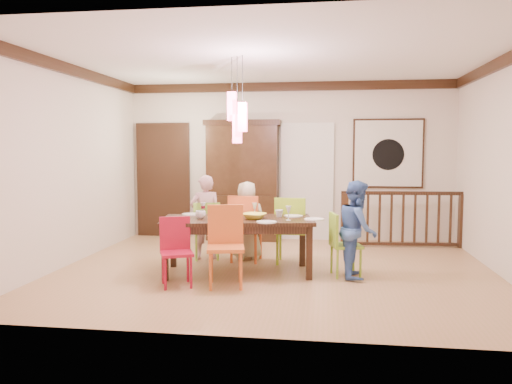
# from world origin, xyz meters

# --- Properties ---
(floor) EXTENTS (6.00, 6.00, 0.00)m
(floor) POSITION_xyz_m (0.00, 0.00, 0.00)
(floor) COLOR #AB8452
(floor) RESTS_ON ground
(ceiling) EXTENTS (6.00, 6.00, 0.00)m
(ceiling) POSITION_xyz_m (0.00, 0.00, 2.90)
(ceiling) COLOR white
(ceiling) RESTS_ON wall_back
(wall_back) EXTENTS (6.00, 0.00, 6.00)m
(wall_back) POSITION_xyz_m (0.00, 2.50, 1.45)
(wall_back) COLOR beige
(wall_back) RESTS_ON floor
(wall_left) EXTENTS (0.00, 5.00, 5.00)m
(wall_left) POSITION_xyz_m (-3.00, 0.00, 1.45)
(wall_left) COLOR beige
(wall_left) RESTS_ON floor
(wall_right) EXTENTS (0.00, 5.00, 5.00)m
(wall_right) POSITION_xyz_m (3.00, 0.00, 1.45)
(wall_right) COLOR beige
(wall_right) RESTS_ON floor
(crown_molding) EXTENTS (6.00, 5.00, 0.16)m
(crown_molding) POSITION_xyz_m (0.00, 0.00, 2.82)
(crown_molding) COLOR black
(crown_molding) RESTS_ON wall_back
(panel_door) EXTENTS (1.04, 0.07, 2.24)m
(panel_door) POSITION_xyz_m (-2.40, 2.45, 1.05)
(panel_door) COLOR black
(panel_door) RESTS_ON wall_back
(white_doorway) EXTENTS (0.97, 0.05, 2.22)m
(white_doorway) POSITION_xyz_m (0.35, 2.46, 1.05)
(white_doorway) COLOR silver
(white_doorway) RESTS_ON wall_back
(painting) EXTENTS (1.25, 0.06, 1.25)m
(painting) POSITION_xyz_m (1.80, 2.46, 1.60)
(painting) COLOR black
(painting) RESTS_ON wall_back
(pendant_cluster) EXTENTS (0.27, 0.21, 1.14)m
(pendant_cluster) POSITION_xyz_m (-0.48, -0.21, 2.11)
(pendant_cluster) COLOR #FE4C73
(pendant_cluster) RESTS_ON ceiling
(dining_table) EXTENTS (2.13, 1.23, 0.75)m
(dining_table) POSITION_xyz_m (-0.48, -0.21, 0.66)
(dining_table) COLOR black
(dining_table) RESTS_ON floor
(chair_far_left) EXTENTS (0.49, 0.49, 0.88)m
(chair_far_left) POSITION_xyz_m (-1.11, 0.59, 0.51)
(chair_far_left) COLOR #90CE3E
(chair_far_left) RESTS_ON floor
(chair_far_mid) EXTENTS (0.48, 0.48, 1.00)m
(chair_far_mid) POSITION_xyz_m (-0.48, 0.52, 0.57)
(chair_far_mid) COLOR #D05523
(chair_far_mid) RESTS_ON floor
(chair_far_right) EXTENTS (0.46, 0.46, 0.99)m
(chair_far_right) POSITION_xyz_m (0.20, 0.48, 0.56)
(chair_far_right) COLOR #8BB921
(chair_far_right) RESTS_ON floor
(chair_near_left) EXTENTS (0.50, 0.50, 0.84)m
(chair_near_left) POSITION_xyz_m (-1.11, -0.96, 0.48)
(chair_near_left) COLOR maroon
(chair_near_left) RESTS_ON floor
(chair_near_mid) EXTENTS (0.53, 0.53, 0.99)m
(chair_near_mid) POSITION_xyz_m (-0.51, -0.90, 0.57)
(chair_near_mid) COLOR #C45923
(chair_near_mid) RESTS_ON floor
(chair_end_right) EXTENTS (0.46, 0.46, 0.84)m
(chair_end_right) POSITION_xyz_m (0.97, -0.17, 0.48)
(chair_end_right) COLOR #82B62B
(chair_end_right) RESTS_ON floor
(china_hutch) EXTENTS (1.40, 0.46, 2.21)m
(china_hutch) POSITION_xyz_m (-0.83, 2.30, 1.11)
(china_hutch) COLOR black
(china_hutch) RESTS_ON floor
(balustrade) EXTENTS (2.12, 0.24, 0.96)m
(balustrade) POSITION_xyz_m (2.01, 1.95, 0.50)
(balustrade) COLOR black
(balustrade) RESTS_ON floor
(person_far_left) EXTENTS (0.54, 0.44, 1.29)m
(person_far_left) POSITION_xyz_m (-1.12, 0.59, 0.64)
(person_far_left) COLOR #D6A2AE
(person_far_left) RESTS_ON floor
(person_far_mid) EXTENTS (0.66, 0.52, 1.19)m
(person_far_mid) POSITION_xyz_m (-0.49, 0.66, 0.60)
(person_far_mid) COLOR #BAB38D
(person_far_mid) RESTS_ON floor
(person_end_right) EXTENTS (0.49, 0.62, 1.28)m
(person_end_right) POSITION_xyz_m (1.11, -0.21, 0.64)
(person_end_right) COLOR #4066B3
(person_end_right) RESTS_ON floor
(serving_bowl) EXTENTS (0.37, 0.37, 0.08)m
(serving_bowl) POSITION_xyz_m (-0.25, -0.25, 0.79)
(serving_bowl) COLOR yellow
(serving_bowl) RESTS_ON dining_table
(small_bowl) EXTENTS (0.21, 0.21, 0.06)m
(small_bowl) POSITION_xyz_m (-0.71, -0.13, 0.78)
(small_bowl) COLOR white
(small_bowl) RESTS_ON dining_table
(cup_left) EXTENTS (0.16, 0.16, 0.11)m
(cup_left) POSITION_xyz_m (-0.97, -0.32, 0.80)
(cup_left) COLOR silver
(cup_left) RESTS_ON dining_table
(cup_right) EXTENTS (0.11, 0.11, 0.10)m
(cup_right) POSITION_xyz_m (0.06, -0.02, 0.80)
(cup_right) COLOR silver
(cup_right) RESTS_ON dining_table
(plate_far_left) EXTENTS (0.26, 0.26, 0.01)m
(plate_far_left) POSITION_xyz_m (-1.20, 0.05, 0.76)
(plate_far_left) COLOR white
(plate_far_left) RESTS_ON dining_table
(plate_far_mid) EXTENTS (0.26, 0.26, 0.01)m
(plate_far_mid) POSITION_xyz_m (-0.51, 0.14, 0.76)
(plate_far_mid) COLOR white
(plate_far_mid) RESTS_ON dining_table
(plate_far_right) EXTENTS (0.26, 0.26, 0.01)m
(plate_far_right) POSITION_xyz_m (0.26, 0.07, 0.76)
(plate_far_right) COLOR white
(plate_far_right) RESTS_ON dining_table
(plate_near_left) EXTENTS (0.26, 0.26, 0.01)m
(plate_near_left) POSITION_xyz_m (-1.23, -0.57, 0.76)
(plate_near_left) COLOR white
(plate_near_left) RESTS_ON dining_table
(plate_near_mid) EXTENTS (0.26, 0.26, 0.01)m
(plate_near_mid) POSITION_xyz_m (-0.05, -0.55, 0.76)
(plate_near_mid) COLOR white
(plate_near_mid) RESTS_ON dining_table
(plate_end_right) EXTENTS (0.26, 0.26, 0.01)m
(plate_end_right) POSITION_xyz_m (0.55, -0.21, 0.76)
(plate_end_right) COLOR white
(plate_end_right) RESTS_ON dining_table
(wine_glass_a) EXTENTS (0.08, 0.08, 0.19)m
(wine_glass_a) POSITION_xyz_m (-1.00, -0.06, 0.84)
(wine_glass_a) COLOR #590C19
(wine_glass_a) RESTS_ON dining_table
(wine_glass_b) EXTENTS (0.08, 0.08, 0.19)m
(wine_glass_b) POSITION_xyz_m (-0.28, -0.01, 0.84)
(wine_glass_b) COLOR silver
(wine_glass_b) RESTS_ON dining_table
(wine_glass_c) EXTENTS (0.08, 0.08, 0.19)m
(wine_glass_c) POSITION_xyz_m (-0.63, -0.46, 0.84)
(wine_glass_c) COLOR #590C19
(wine_glass_c) RESTS_ON dining_table
(wine_glass_d) EXTENTS (0.08, 0.08, 0.19)m
(wine_glass_d) POSITION_xyz_m (0.21, -0.32, 0.84)
(wine_glass_d) COLOR silver
(wine_glass_d) RESTS_ON dining_table
(napkin) EXTENTS (0.18, 0.14, 0.01)m
(napkin) POSITION_xyz_m (-0.59, -0.52, 0.76)
(napkin) COLOR #D83359
(napkin) RESTS_ON dining_table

